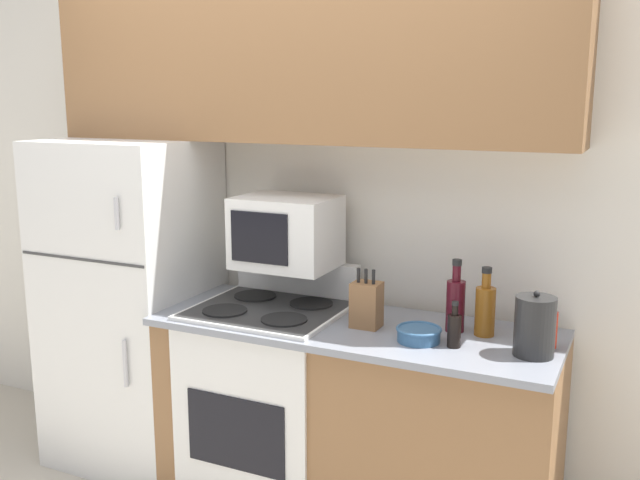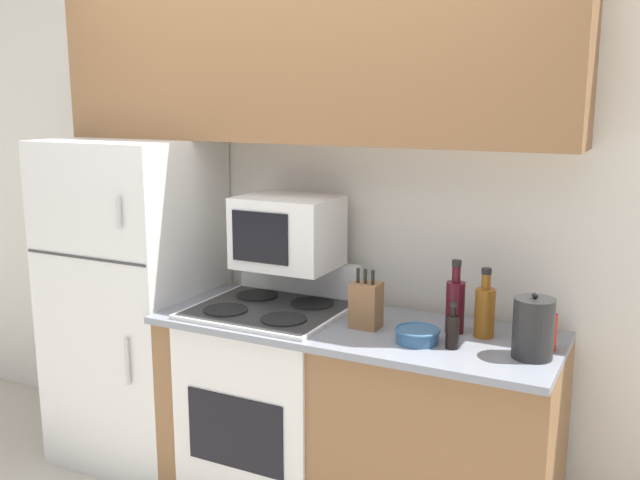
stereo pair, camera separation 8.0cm
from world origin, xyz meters
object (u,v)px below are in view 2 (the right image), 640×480
microwave (288,232)px  stove (271,398)px  bowl (417,335)px  bottle_wine_red (455,304)px  knife_block (366,305)px  bottle_soy_sauce (452,330)px  bottle_hot_sauce (550,330)px  refrigerator (136,301)px  bottle_whiskey (485,310)px  kettle (533,328)px

microwave → stove: bearing=-103.2°
stove → bowl: 0.86m
bowl → bottle_wine_red: bearing=62.4°
stove → knife_block: 0.70m
bottle_soy_sauce → bottle_hot_sauce: bottle_hot_sauce is taller
bottle_wine_red → bottle_hot_sauce: bottle_wine_red is taller
microwave → bottle_wine_red: 0.82m
bowl → bottle_soy_sauce: 0.15m
microwave → bowl: (0.69, -0.21, -0.31)m
refrigerator → knife_block: 1.29m
bowl → bottle_whiskey: 0.29m
stove → knife_block: bearing=-2.1°
kettle → microwave: bearing=170.8°
refrigerator → bottle_soy_sauce: (1.67, -0.14, 0.14)m
stove → kettle: size_ratio=4.28×
stove → bottle_soy_sauce: bearing=-6.6°
refrigerator → bottle_hot_sauce: size_ratio=8.11×
knife_block → kettle: knife_block is taller
kettle → knife_block: bearing=176.2°
bottle_hot_sauce → kettle: bearing=-110.4°
bottle_whiskey → bottle_soy_sauce: bearing=-111.7°
bowl → bottle_hot_sauce: 0.50m
microwave → bottle_soy_sauce: (0.84, -0.22, -0.27)m
stove → bottle_soy_sauce: (0.86, -0.10, 0.49)m
refrigerator → bottle_hot_sauce: bearing=0.5°
knife_block → bottle_soy_sauce: knife_block is taller
refrigerator → kettle: refrigerator is taller
refrigerator → bottle_wine_red: size_ratio=5.41×
refrigerator → microwave: refrigerator is taller
bottle_wine_red → bowl: bearing=-117.6°
bottle_soy_sauce → kettle: bearing=7.2°
bottle_soy_sauce → bottle_wine_red: 0.20m
bottle_soy_sauce → kettle: (0.29, 0.04, 0.04)m
stove → kettle: 1.27m
bottle_hot_sauce → stove: bearing=-177.5°
bowl → bottle_whiskey: (0.21, 0.18, 0.08)m
stove → knife_block: (0.47, -0.02, 0.52)m
knife_block → bottle_whiskey: bottle_whiskey is taller
bowl → bottle_soy_sauce: bearing=-1.5°
stove → bottle_wine_red: 0.98m
bottle_soy_sauce → kettle: 0.29m
bottle_soy_sauce → bottle_whiskey: bearing=68.3°
bottle_wine_red → microwave: bearing=177.6°
kettle → stove: bearing=176.9°
microwave → bottle_hot_sauce: microwave is taller
bottle_whiskey → refrigerator: bearing=-178.3°
bottle_soy_sauce → bottle_wine_red: size_ratio=0.60×
stove → bottle_hot_sauce: bearing=2.5°
knife_block → bottle_wine_red: (0.35, 0.10, 0.02)m
microwave → refrigerator: bearing=-174.4°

